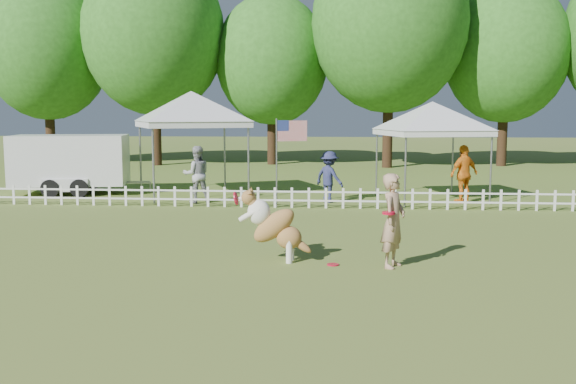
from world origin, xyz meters
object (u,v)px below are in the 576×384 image
object	(u,v)px
frisbee_on_turf	(333,265)
spectator_c	(464,174)
spectator_b	(329,177)
canopy_tent_left	(192,145)
flag_pole	(277,163)
handler	(393,221)
dog	(275,226)
spectator_a	(197,174)
canopy_tent_right	(431,152)
cargo_trailer	(71,164)

from	to	relation	value
frisbee_on_turf	spectator_c	size ratio (longest dim) A/B	0.12
spectator_b	canopy_tent_left	bearing A→B (deg)	23.92
flag_pole	spectator_c	xyz separation A→B (m)	(5.68, 1.29, -0.41)
handler	dog	xyz separation A→B (m)	(-2.18, 0.28, -0.17)
dog	frisbee_on_turf	world-z (taller)	dog
dog	spectator_a	bearing A→B (deg)	116.10
canopy_tent_right	spectator_a	distance (m)	7.46
dog	spectator_b	distance (m)	8.06
dog	spectator_c	distance (m)	9.63
spectator_c	canopy_tent_right	bearing A→B (deg)	-71.75
canopy_tent_right	spectator_b	distance (m)	3.43
spectator_b	frisbee_on_turf	bearing A→B (deg)	131.69
cargo_trailer	handler	bearing A→B (deg)	-54.22
dog	spectator_a	size ratio (longest dim) A/B	0.77
canopy_tent_left	canopy_tent_right	world-z (taller)	canopy_tent_left
canopy_tent_left	flag_pole	xyz separation A→B (m)	(3.10, -2.43, -0.40)
frisbee_on_turf	spectator_c	bearing A→B (deg)	65.14
flag_pole	spectator_b	bearing A→B (deg)	13.63
canopy_tent_right	spectator_a	xyz separation A→B (m)	(-7.32, -1.30, -0.65)
frisbee_on_turf	canopy_tent_right	world-z (taller)	canopy_tent_right
handler	canopy_tent_left	size ratio (longest dim) A/B	0.50
handler	spectator_b	xyz separation A→B (m)	(-1.31, 8.29, -0.06)
frisbee_on_turf	handler	bearing A→B (deg)	-2.80
dog	frisbee_on_turf	xyz separation A→B (m)	(1.10, -0.23, -0.67)
frisbee_on_turf	canopy_tent_right	distance (m)	9.76
handler	flag_pole	bearing A→B (deg)	46.14
cargo_trailer	spectator_a	bearing A→B (deg)	-31.04
cargo_trailer	spectator_a	size ratio (longest dim) A/B	2.66
frisbee_on_turf	spectator_a	bearing A→B (deg)	118.81
flag_pole	spectator_c	world-z (taller)	flag_pole
frisbee_on_turf	cargo_trailer	bearing A→B (deg)	133.42
dog	canopy_tent_left	xyz separation A→B (m)	(-3.76, 9.35, 1.02)
spectator_b	spectator_c	xyz separation A→B (m)	(4.14, 0.21, 0.10)
cargo_trailer	spectator_b	xyz separation A→B (m)	(8.89, -1.40, -0.23)
canopy_tent_left	spectator_c	xyz separation A→B (m)	(8.77, -1.13, -0.81)
frisbee_on_turf	flag_pole	size ratio (longest dim) A/B	0.09
handler	frisbee_on_turf	xyz separation A→B (m)	(-1.08, 0.05, -0.85)
handler	cargo_trailer	xyz separation A→B (m)	(-10.20, 9.69, 0.17)
spectator_c	spectator_b	bearing A→B (deg)	-31.10
frisbee_on_turf	spectator_c	distance (m)	9.35
dog	flag_pole	size ratio (longest dim) A/B	0.52
canopy_tent_left	spectator_a	xyz separation A→B (m)	(0.54, -1.73, -0.83)
handler	canopy_tent_right	size ratio (longest dim) A/B	0.56
dog	canopy_tent_left	distance (m)	10.13
dog	spectator_b	bearing A→B (deg)	86.99
handler	spectator_b	size ratio (longest dim) A/B	1.07
frisbee_on_turf	spectator_c	xyz separation A→B (m)	(3.92, 8.45, 0.89)
dog	cargo_trailer	size ratio (longest dim) A/B	0.29
frisbee_on_turf	canopy_tent_left	size ratio (longest dim) A/B	0.07
dog	spectator_a	distance (m)	8.28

